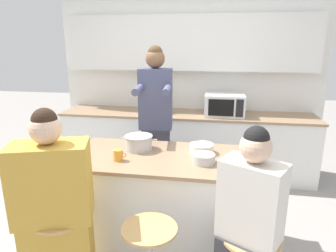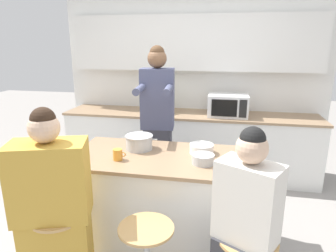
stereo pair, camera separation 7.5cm
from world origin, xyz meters
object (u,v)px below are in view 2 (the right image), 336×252
at_px(fruit_bowl, 203,159).
at_px(potted_plant, 162,100).
at_px(juice_carton, 251,141).
at_px(bar_stool_leftmost, 61,249).
at_px(microwave, 228,105).
at_px(person_seated_near, 245,240).
at_px(person_wrapped_blanket, 54,212).
at_px(coffee_cup_near, 118,155).
at_px(cooking_pot, 139,142).
at_px(person_cooking, 158,129).
at_px(kitchen_island, 166,201).

xyz_separation_m(fruit_bowl, potted_plant, (-0.72, 1.74, 0.13)).
bearing_deg(juice_carton, potted_plant, 128.70).
height_order(bar_stool_leftmost, microwave, microwave).
xyz_separation_m(person_seated_near, juice_carton, (0.08, 0.94, 0.35)).
bearing_deg(person_wrapped_blanket, fruit_bowl, 12.51).
bearing_deg(coffee_cup_near, microwave, 63.02).
bearing_deg(microwave, coffee_cup_near, -116.98).
height_order(cooking_pot, microwave, microwave).
xyz_separation_m(bar_stool_leftmost, microwave, (1.18, 2.27, 0.67)).
height_order(person_cooking, coffee_cup_near, person_cooking).
relative_size(cooking_pot, potted_plant, 1.14).
height_order(kitchen_island, cooking_pot, cooking_pot).
relative_size(bar_stool_leftmost, person_seated_near, 0.46).
height_order(bar_stool_leftmost, juice_carton, juice_carton).
distance_m(juice_carton, microwave, 1.36).
relative_size(juice_carton, microwave, 0.42).
xyz_separation_m(kitchen_island, bar_stool_leftmost, (-0.67, -0.67, -0.09)).
bearing_deg(juice_carton, coffee_cup_near, -159.58).
xyz_separation_m(cooking_pot, microwave, (0.79, 1.47, 0.08)).
distance_m(microwave, potted_plant, 0.91).
bearing_deg(kitchen_island, person_cooking, 108.80).
height_order(kitchen_island, fruit_bowl, fruit_bowl).
bearing_deg(microwave, kitchen_island, -107.85).
relative_size(fruit_bowl, microwave, 0.35).
bearing_deg(coffee_cup_near, person_seated_near, -27.32).
bearing_deg(fruit_bowl, person_wrapped_blanket, -149.64).
relative_size(person_seated_near, coffee_cup_near, 12.39).
xyz_separation_m(person_cooking, potted_plant, (-0.16, 0.95, 0.14)).
xyz_separation_m(bar_stool_leftmost, cooking_pot, (0.39, 0.80, 0.59)).
xyz_separation_m(kitchen_island, person_seated_near, (0.64, -0.69, 0.19)).
bearing_deg(person_seated_near, person_cooking, 151.15).
height_order(person_seated_near, microwave, person_seated_near).
xyz_separation_m(person_wrapped_blanket, cooking_pot, (0.40, 0.82, 0.28)).
height_order(person_wrapped_blanket, coffee_cup_near, person_wrapped_blanket).
distance_m(bar_stool_leftmost, person_cooking, 1.54).
bearing_deg(microwave, person_seated_near, -86.74).
relative_size(person_wrapped_blanket, coffee_cup_near, 12.92).
bearing_deg(juice_carton, cooking_pot, -173.11).
xyz_separation_m(person_wrapped_blanket, juice_carton, (1.40, 0.94, 0.31)).
bearing_deg(person_seated_near, cooking_pot, 167.11).
bearing_deg(person_seated_near, bar_stool_leftmost, -152.10).
height_order(person_cooking, person_wrapped_blanket, person_cooking).
bearing_deg(fruit_bowl, bar_stool_leftmost, -150.09).
bearing_deg(cooking_pot, fruit_bowl, -20.89).
height_order(coffee_cup_near, microwave, microwave).
relative_size(person_seated_near, potted_plant, 4.57).
relative_size(coffee_cup_near, juice_carton, 0.51).
distance_m(juice_carton, potted_plant, 1.78).
bearing_deg(bar_stool_leftmost, person_wrapped_blanket, -123.41).
bearing_deg(microwave, person_cooking, -129.49).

